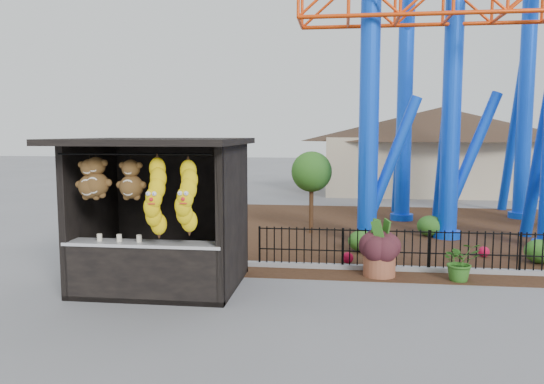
# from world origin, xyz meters

# --- Properties ---
(ground) EXTENTS (120.00, 120.00, 0.00)m
(ground) POSITION_xyz_m (0.00, 0.00, 0.00)
(ground) COLOR slate
(ground) RESTS_ON ground
(mulch_bed) EXTENTS (18.00, 12.00, 0.02)m
(mulch_bed) POSITION_xyz_m (4.00, 8.00, 0.01)
(mulch_bed) COLOR #331E11
(mulch_bed) RESTS_ON ground
(curb) EXTENTS (18.00, 0.18, 0.12)m
(curb) POSITION_xyz_m (4.00, 3.00, 0.06)
(curb) COLOR gray
(curb) RESTS_ON ground
(prize_booth) EXTENTS (3.50, 3.40, 3.12)m
(prize_booth) POSITION_xyz_m (-3.01, 0.90, 1.54)
(prize_booth) COLOR black
(prize_booth) RESTS_ON ground
(picket_fence) EXTENTS (12.20, 0.06, 1.00)m
(picket_fence) POSITION_xyz_m (4.90, 3.00, 0.50)
(picket_fence) COLOR black
(picket_fence) RESTS_ON ground
(roller_coaster) EXTENTS (11.00, 6.37, 10.82)m
(roller_coaster) POSITION_xyz_m (5.12, 8.23, 6.44)
(roller_coaster) COLOR blue
(roller_coaster) RESTS_ON ground
(terracotta_planter) EXTENTS (0.91, 0.91, 0.57)m
(terracotta_planter) POSITION_xyz_m (1.62, 2.50, 0.29)
(terracotta_planter) COLOR brown
(terracotta_planter) RESTS_ON ground
(planter_foliage) EXTENTS (0.70, 0.70, 0.64)m
(planter_foliage) POSITION_xyz_m (1.62, 2.50, 0.89)
(planter_foliage) COLOR #37161B
(planter_foliage) RESTS_ON terracotta_planter
(potted_plant) EXTENTS (0.91, 0.83, 0.88)m
(potted_plant) POSITION_xyz_m (3.34, 2.33, 0.44)
(potted_plant) COLOR #20601C
(potted_plant) RESTS_ON ground
(landscaping) EXTENTS (9.22, 4.37, 0.65)m
(landscaping) POSITION_xyz_m (4.80, 5.70, 0.30)
(landscaping) COLOR #28591A
(landscaping) RESTS_ON mulch_bed
(pavilion) EXTENTS (15.00, 15.00, 4.80)m
(pavilion) POSITION_xyz_m (6.00, 20.00, 3.07)
(pavilion) COLOR #BFAD8C
(pavilion) RESTS_ON ground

